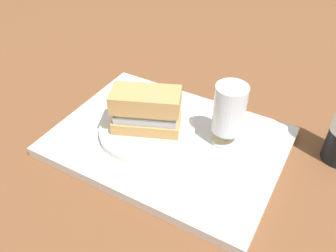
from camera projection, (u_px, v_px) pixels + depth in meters
ground_plane at (168, 145)px, 0.71m from camera, size 3.00×3.00×0.00m
tray at (168, 141)px, 0.70m from camera, size 0.44×0.32×0.02m
placemat at (168, 137)px, 0.70m from camera, size 0.38×0.27×0.00m
plate at (147, 130)px, 0.70m from camera, size 0.19×0.19×0.01m
sandwich at (148, 110)px, 0.67m from camera, size 0.14×0.11×0.08m
beer_glass at (229, 113)px, 0.64m from camera, size 0.06×0.06×0.12m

